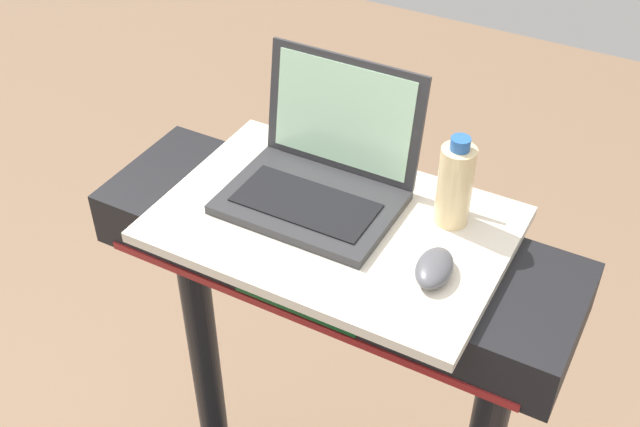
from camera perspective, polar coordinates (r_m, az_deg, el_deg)
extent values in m
cylinder|color=black|center=(1.96, -8.19, -10.75)|extent=(0.07, 0.07, 0.92)
cube|color=black|center=(1.46, 0.94, -2.73)|extent=(0.90, 0.28, 0.11)
cube|color=#0C3F19|center=(1.37, -1.88, -6.23)|extent=(0.24, 0.01, 0.06)
cube|color=maroon|center=(1.40, -1.82, -7.50)|extent=(0.81, 0.00, 0.02)
cube|color=beige|center=(1.42, 0.97, -0.77)|extent=(0.62, 0.42, 0.02)
cube|color=#2D2D30|center=(1.43, -0.72, 0.81)|extent=(0.31, 0.22, 0.02)
cube|color=black|center=(1.42, -1.05, 0.78)|extent=(0.25, 0.12, 0.00)
cube|color=#2D2D30|center=(1.46, 1.71, 7.15)|extent=(0.31, 0.04, 0.22)
cube|color=#B2E0B7|center=(1.45, 1.62, 7.09)|extent=(0.27, 0.03, 0.19)
ellipsoid|color=#4C4C51|center=(1.30, 8.21, -3.89)|extent=(0.07, 0.11, 0.03)
cylinder|color=beige|center=(1.38, 9.64, 1.97)|extent=(0.06, 0.06, 0.15)
cylinder|color=#2659A5|center=(1.33, 10.04, 4.95)|extent=(0.03, 0.03, 0.02)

